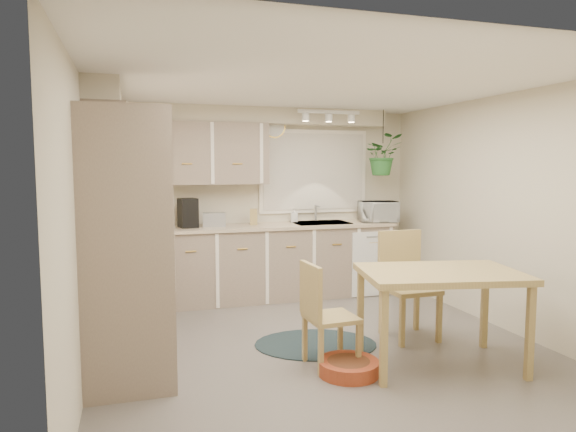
# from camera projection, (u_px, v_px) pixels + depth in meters

# --- Properties ---
(floor) EXTENTS (4.20, 4.20, 0.00)m
(floor) POSITION_uv_depth(u_px,v_px,m) (318.00, 345.00, 4.80)
(floor) COLOR #645E58
(floor) RESTS_ON ground
(ceiling) EXTENTS (4.20, 4.20, 0.00)m
(ceiling) POSITION_uv_depth(u_px,v_px,m) (320.00, 84.00, 4.57)
(ceiling) COLOR white
(ceiling) RESTS_ON wall_back
(wall_back) EXTENTS (4.00, 0.04, 2.40)m
(wall_back) POSITION_uv_depth(u_px,v_px,m) (263.00, 202.00, 6.69)
(wall_back) COLOR beige
(wall_back) RESTS_ON floor
(wall_front) EXTENTS (4.00, 0.04, 2.40)m
(wall_front) POSITION_uv_depth(u_px,v_px,m) (459.00, 257.00, 2.69)
(wall_front) COLOR beige
(wall_front) RESTS_ON floor
(wall_left) EXTENTS (0.04, 4.20, 2.40)m
(wall_left) POSITION_uv_depth(u_px,v_px,m) (85.00, 225.00, 4.11)
(wall_left) COLOR beige
(wall_left) RESTS_ON floor
(wall_right) EXTENTS (0.04, 4.20, 2.40)m
(wall_right) POSITION_uv_depth(u_px,v_px,m) (501.00, 212.00, 5.27)
(wall_right) COLOR beige
(wall_right) RESTS_ON floor
(base_cab_left) EXTENTS (0.60, 1.85, 0.90)m
(base_cab_left) POSITION_uv_depth(u_px,v_px,m) (127.00, 289.00, 5.10)
(base_cab_left) COLOR gray
(base_cab_left) RESTS_ON floor
(base_cab_back) EXTENTS (3.60, 0.60, 0.90)m
(base_cab_back) POSITION_uv_depth(u_px,v_px,m) (253.00, 264.00, 6.41)
(base_cab_back) COLOR gray
(base_cab_back) RESTS_ON floor
(counter_left) EXTENTS (0.64, 1.89, 0.04)m
(counter_left) POSITION_uv_depth(u_px,v_px,m) (127.00, 243.00, 5.06)
(counter_left) COLOR beige
(counter_left) RESTS_ON base_cab_left
(counter_back) EXTENTS (3.64, 0.64, 0.04)m
(counter_back) POSITION_uv_depth(u_px,v_px,m) (253.00, 227.00, 6.36)
(counter_back) COLOR beige
(counter_back) RESTS_ON base_cab_back
(oven_stack) EXTENTS (0.65, 0.65, 2.10)m
(oven_stack) POSITION_uv_depth(u_px,v_px,m) (127.00, 249.00, 3.86)
(oven_stack) COLOR gray
(oven_stack) RESTS_ON floor
(wall_oven_face) EXTENTS (0.02, 0.56, 0.58)m
(wall_oven_face) POSITION_uv_depth(u_px,v_px,m) (171.00, 247.00, 3.95)
(wall_oven_face) COLOR silver
(wall_oven_face) RESTS_ON oven_stack
(upper_cab_left) EXTENTS (0.35, 2.00, 0.75)m
(upper_cab_left) POSITION_uv_depth(u_px,v_px,m) (110.00, 151.00, 5.05)
(upper_cab_left) COLOR gray
(upper_cab_left) RESTS_ON wall_left
(upper_cab_back) EXTENTS (2.00, 0.35, 0.75)m
(upper_cab_back) POSITION_uv_depth(u_px,v_px,m) (185.00, 153.00, 6.17)
(upper_cab_back) COLOR gray
(upper_cab_back) RESTS_ON wall_back
(soffit_left) EXTENTS (0.30, 2.00, 0.20)m
(soffit_left) POSITION_uv_depth(u_px,v_px,m) (106.00, 101.00, 4.99)
(soffit_left) COLOR beige
(soffit_left) RESTS_ON wall_left
(soffit_back) EXTENTS (3.60, 0.30, 0.20)m
(soffit_back) POSITION_uv_depth(u_px,v_px,m) (250.00, 115.00, 6.38)
(soffit_back) COLOR beige
(soffit_back) RESTS_ON wall_back
(cooktop) EXTENTS (0.52, 0.58, 0.02)m
(cooktop) POSITION_uv_depth(u_px,v_px,m) (128.00, 249.00, 4.51)
(cooktop) COLOR silver
(cooktop) RESTS_ON counter_left
(range_hood) EXTENTS (0.40, 0.60, 0.14)m
(range_hood) POSITION_uv_depth(u_px,v_px,m) (124.00, 198.00, 4.46)
(range_hood) COLOR silver
(range_hood) RESTS_ON upper_cab_left
(window_blinds) EXTENTS (1.40, 0.02, 1.00)m
(window_blinds) POSITION_uv_depth(u_px,v_px,m) (314.00, 172.00, 6.82)
(window_blinds) COLOR silver
(window_blinds) RESTS_ON wall_back
(window_frame) EXTENTS (1.50, 0.02, 1.10)m
(window_frame) POSITION_uv_depth(u_px,v_px,m) (314.00, 172.00, 6.83)
(window_frame) COLOR white
(window_frame) RESTS_ON wall_back
(sink) EXTENTS (0.70, 0.48, 0.10)m
(sink) POSITION_uv_depth(u_px,v_px,m) (321.00, 226.00, 6.63)
(sink) COLOR #999CA0
(sink) RESTS_ON counter_back
(dishwasher_front) EXTENTS (0.58, 0.02, 0.83)m
(dishwasher_front) POSITION_uv_depth(u_px,v_px,m) (373.00, 264.00, 6.56)
(dishwasher_front) COLOR silver
(dishwasher_front) RESTS_ON base_cab_back
(track_light_bar) EXTENTS (0.80, 0.04, 0.04)m
(track_light_bar) POSITION_uv_depth(u_px,v_px,m) (329.00, 112.00, 6.26)
(track_light_bar) COLOR silver
(track_light_bar) RESTS_ON ceiling
(wall_clock) EXTENTS (0.30, 0.03, 0.30)m
(wall_clock) POSITION_uv_depth(u_px,v_px,m) (274.00, 127.00, 6.61)
(wall_clock) COLOR gold
(wall_clock) RESTS_ON wall_back
(dining_table) EXTENTS (1.43, 1.09, 0.81)m
(dining_table) POSITION_uv_depth(u_px,v_px,m) (439.00, 318.00, 4.29)
(dining_table) COLOR tan
(dining_table) RESTS_ON floor
(chair_left) EXTENTS (0.44, 0.44, 0.88)m
(chair_left) POSITION_uv_depth(u_px,v_px,m) (331.00, 314.00, 4.27)
(chair_left) COLOR tan
(chair_left) RESTS_ON floor
(chair_back) EXTENTS (0.49, 0.49, 1.03)m
(chair_back) POSITION_uv_depth(u_px,v_px,m) (410.00, 286.00, 4.96)
(chair_back) COLOR tan
(chair_back) RESTS_ON floor
(braided_rug) EXTENTS (1.33, 1.12, 0.01)m
(braided_rug) POSITION_uv_depth(u_px,v_px,m) (316.00, 344.00, 4.82)
(braided_rug) COLOR black
(braided_rug) RESTS_ON floor
(pet_bed) EXTENTS (0.53, 0.53, 0.11)m
(pet_bed) POSITION_uv_depth(u_px,v_px,m) (349.00, 367.00, 4.13)
(pet_bed) COLOR #A03A20
(pet_bed) RESTS_ON floor
(microwave) EXTENTS (0.53, 0.37, 0.33)m
(microwave) POSITION_uv_depth(u_px,v_px,m) (378.00, 209.00, 6.74)
(microwave) COLOR silver
(microwave) RESTS_ON counter_back
(soap_bottle) EXTENTS (0.12, 0.20, 0.09)m
(soap_bottle) POSITION_uv_depth(u_px,v_px,m) (294.00, 219.00, 6.68)
(soap_bottle) COLOR silver
(soap_bottle) RESTS_ON counter_back
(hanging_plant) EXTENTS (0.54, 0.59, 0.42)m
(hanging_plant) POSITION_uv_depth(u_px,v_px,m) (383.00, 159.00, 6.69)
(hanging_plant) COLOR #2A692C
(hanging_plant) RESTS_ON ceiling
(coffee_maker) EXTENTS (0.24, 0.27, 0.35)m
(coffee_maker) POSITION_uv_depth(u_px,v_px,m) (188.00, 213.00, 6.12)
(coffee_maker) COLOR black
(coffee_maker) RESTS_ON counter_back
(toaster) EXTENTS (0.29, 0.19, 0.17)m
(toaster) POSITION_uv_depth(u_px,v_px,m) (214.00, 220.00, 6.24)
(toaster) COLOR #999CA0
(toaster) RESTS_ON counter_back
(knife_block) EXTENTS (0.11, 0.11, 0.20)m
(knife_block) POSITION_uv_depth(u_px,v_px,m) (254.00, 217.00, 6.41)
(knife_block) COLOR tan
(knife_block) RESTS_ON counter_back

